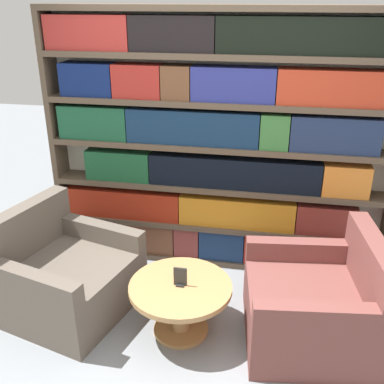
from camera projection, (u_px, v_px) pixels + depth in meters
ground_plane at (192, 347)px, 3.28m from camera, size 14.00×14.00×0.00m
bookshelf at (217, 146)px, 3.94m from camera, size 3.05×0.30×2.29m
armchair_left at (64, 277)px, 3.61m from camera, size 1.12×1.13×0.83m
armchair_right at (316, 306)px, 3.27m from camera, size 1.02×1.03×0.83m
coffee_table at (181, 298)px, 3.32m from camera, size 0.76×0.76×0.42m
table_sign at (180, 278)px, 3.25m from camera, size 0.10×0.06×0.15m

